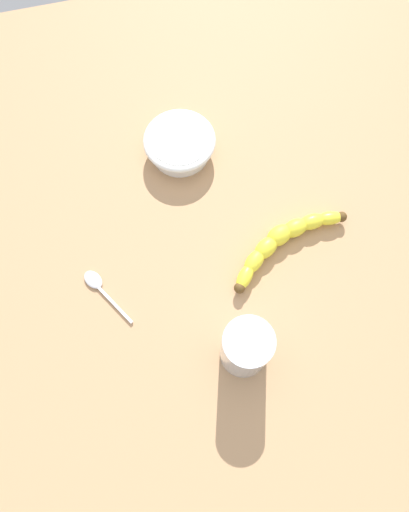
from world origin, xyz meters
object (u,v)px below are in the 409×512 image
teaspoon (96,285)px  banana (283,241)px  smoothie_glass (246,348)px  ceramic_bowl (180,144)px

teaspoon → banana: bearing=-121.3°
smoothie_glass → teaspoon: 26.55cm
smoothie_glass → ceramic_bowl: 37.63cm
banana → smoothie_glass: size_ratio=1.93×
smoothie_glass → teaspoon: smoothie_glass is taller
ceramic_bowl → teaspoon: 28.41cm
smoothie_glass → teaspoon: bearing=141.5°
smoothie_glass → banana: bearing=55.7°
banana → smoothie_glass: 19.88cm
ceramic_bowl → teaspoon: ceramic_bowl is taller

